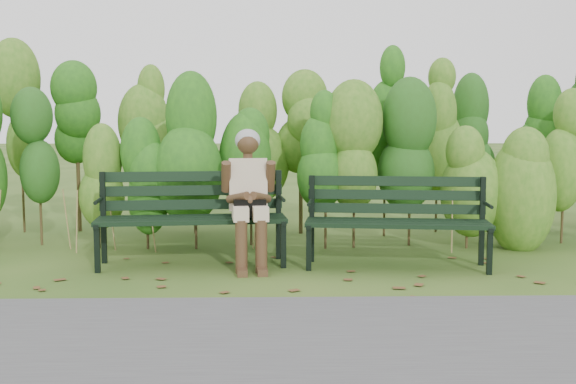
{
  "coord_description": "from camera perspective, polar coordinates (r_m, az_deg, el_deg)",
  "views": [
    {
      "loc": [
        -0.16,
        -6.34,
        1.44
      ],
      "look_at": [
        0.0,
        0.35,
        0.75
      ],
      "focal_mm": 42.0,
      "sensor_mm": 36.0,
      "label": 1
    }
  ],
  "objects": [
    {
      "name": "seated_woman",
      "position": [
        6.73,
        -3.34,
        0.22
      ],
      "size": [
        0.56,
        0.82,
        1.38
      ],
      "color": "beige",
      "rests_on": "ground"
    },
    {
      "name": "bench_right",
      "position": [
        6.84,
        9.19,
        -1.83
      ],
      "size": [
        1.86,
        0.81,
        0.9
      ],
      "color": "black",
      "rests_on": "ground"
    },
    {
      "name": "leaf_litter",
      "position": [
        6.42,
        1.21,
        -7.06
      ],
      "size": [
        5.62,
        2.13,
        0.01
      ],
      "color": "brown",
      "rests_on": "ground"
    },
    {
      "name": "ground",
      "position": [
        6.5,
        0.07,
        -6.91
      ],
      "size": [
        80.0,
        80.0,
        0.0
      ],
      "primitive_type": "plane",
      "color": "#284B16"
    },
    {
      "name": "hedge_band",
      "position": [
        8.2,
        -0.25,
        4.62
      ],
      "size": [
        11.04,
        1.67,
        2.42
      ],
      "color": "#47381E",
      "rests_on": "ground"
    },
    {
      "name": "footpath",
      "position": [
        4.38,
        0.82,
        -13.25
      ],
      "size": [
        60.0,
        2.5,
        0.01
      ],
      "primitive_type": "cube",
      "color": "#474749",
      "rests_on": "ground"
    },
    {
      "name": "bench_left",
      "position": [
        6.93,
        -8.13,
        -1.5
      ],
      "size": [
        1.94,
        0.8,
        0.94
      ],
      "color": "black",
      "rests_on": "ground"
    }
  ]
}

